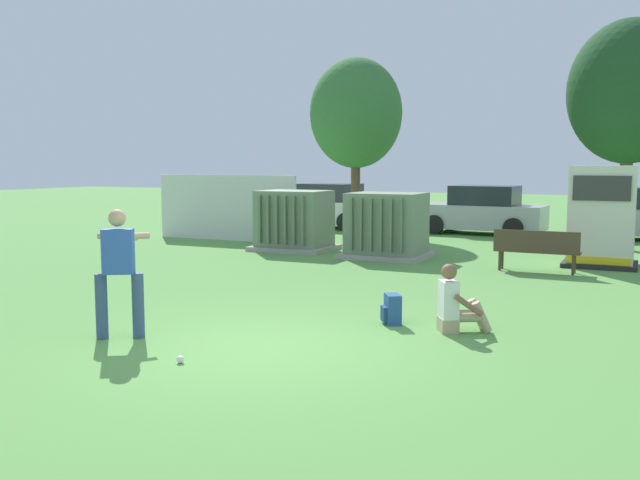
{
  "coord_description": "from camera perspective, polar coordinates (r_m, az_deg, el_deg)",
  "views": [
    {
      "loc": [
        4.37,
        -7.49,
        2.34
      ],
      "look_at": [
        -0.77,
        3.5,
        1.0
      ],
      "focal_mm": 38.87,
      "sensor_mm": 36.0,
      "label": 1
    }
  ],
  "objects": [
    {
      "name": "backpack",
      "position": [
        10.24,
        5.94,
        -5.72
      ],
      "size": [
        0.36,
        0.38,
        0.44
      ],
      "color": "#264C8C",
      "rests_on": "ground"
    },
    {
      "name": "batter",
      "position": [
        9.66,
        -16.19,
        -2.06
      ],
      "size": [
        1.07,
        1.49,
        1.74
      ],
      "color": "#384C75",
      "rests_on": "ground"
    },
    {
      "name": "sports_ball",
      "position": [
        8.43,
        -11.43,
        -9.62
      ],
      "size": [
        0.09,
        0.09,
        0.09
      ],
      "primitive_type": "sphere",
      "color": "white",
      "rests_on": "ground"
    },
    {
      "name": "tree_left",
      "position": [
        23.17,
        2.98,
        10.36
      ],
      "size": [
        3.04,
        3.04,
        5.81
      ],
      "color": "brown",
      "rests_on": "ground"
    },
    {
      "name": "transformer_mid_west",
      "position": [
        17.37,
        5.5,
        1.14
      ],
      "size": [
        2.1,
        1.7,
        1.62
      ],
      "color": "#9E9B93",
      "rests_on": "ground"
    },
    {
      "name": "parked_car_left_of_center",
      "position": [
        23.8,
        13.13,
        2.3
      ],
      "size": [
        4.28,
        2.09,
        1.62
      ],
      "color": "#B2B2B7",
      "rests_on": "ground"
    },
    {
      "name": "park_bench",
      "position": [
        15.65,
        17.4,
        -0.61
      ],
      "size": [
        1.81,
        0.43,
        0.92
      ],
      "color": "#4C3828",
      "rests_on": "ground"
    },
    {
      "name": "generator_enclosure",
      "position": [
        17.05,
        22.19,
        1.78
      ],
      "size": [
        1.6,
        1.4,
        2.3
      ],
      "color": "#262626",
      "rests_on": "ground"
    },
    {
      "name": "parked_car_leftmost",
      "position": [
        25.53,
        0.52,
        2.73
      ],
      "size": [
        4.33,
        2.19,
        1.62
      ],
      "color": "silver",
      "rests_on": "ground"
    },
    {
      "name": "fence_panel",
      "position": [
        21.45,
        -7.75,
        2.65
      ],
      "size": [
        4.8,
        0.12,
        2.0
      ],
      "primitive_type": "cube",
      "color": "silver",
      "rests_on": "ground"
    },
    {
      "name": "seated_spectator",
      "position": [
        9.87,
        11.08,
        -5.29
      ],
      "size": [
        0.79,
        0.67,
        0.96
      ],
      "color": "tan",
      "rests_on": "ground"
    },
    {
      "name": "tree_center_left",
      "position": [
        20.65,
        24.15,
        11.04
      ],
      "size": [
        3.24,
        3.24,
        6.18
      ],
      "color": "brown",
      "rests_on": "ground"
    },
    {
      "name": "ground_plane",
      "position": [
        8.98,
        -5.07,
        -8.81
      ],
      "size": [
        96.0,
        96.0,
        0.0
      ],
      "primitive_type": "plane",
      "color": "#5B9947"
    },
    {
      "name": "transformer_west",
      "position": [
        18.81,
        -2.13,
        1.56
      ],
      "size": [
        2.1,
        1.7,
        1.62
      ],
      "color": "#9E9B93",
      "rests_on": "ground"
    }
  ]
}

